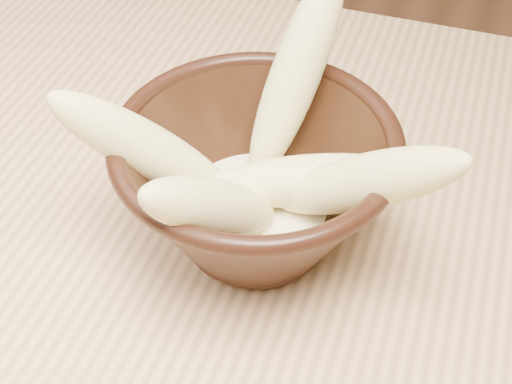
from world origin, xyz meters
TOP-DOWN VIEW (x-y plane):
  - table at (0.00, 0.00)m, footprint 1.20×0.80m
  - bowl at (-0.11, 0.03)m, footprint 0.21×0.21m
  - milk_puddle at (-0.11, 0.03)m, footprint 0.12×0.12m
  - banana_upright at (-0.10, 0.10)m, footprint 0.08×0.14m
  - banana_left at (-0.18, 0.00)m, footprint 0.14×0.10m
  - banana_right at (-0.03, 0.02)m, footprint 0.16×0.08m
  - banana_across at (-0.08, 0.04)m, footprint 0.16×0.09m
  - banana_front at (-0.12, -0.03)m, footprint 0.09×0.14m

SIDE VIEW (x-z plane):
  - table at x=0.00m, z-range 0.30..1.05m
  - milk_puddle at x=-0.11m, z-range 0.78..0.80m
  - bowl at x=-0.11m, z-range 0.76..0.87m
  - banana_across at x=-0.08m, z-range 0.79..0.84m
  - banana_front at x=-0.12m, z-range 0.78..0.91m
  - banana_right at x=-0.03m, z-range 0.78..0.92m
  - banana_left at x=-0.18m, z-range 0.78..0.92m
  - banana_upright at x=-0.10m, z-range 0.78..0.95m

